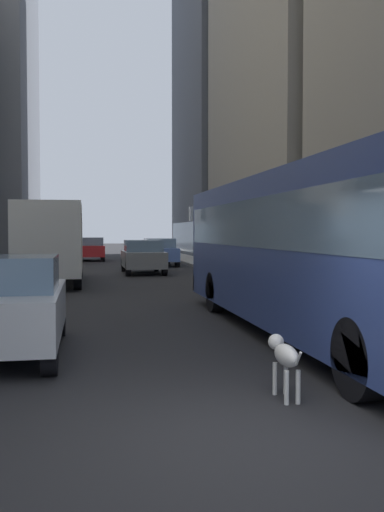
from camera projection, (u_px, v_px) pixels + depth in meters
name	position (u px, v px, depth m)	size (l,w,h in m)	color
ground_plane	(108.00, 261.00, 39.97)	(120.00, 120.00, 0.00)	#232326
sidewalk_left	(23.00, 260.00, 38.93)	(2.40, 110.00, 0.15)	gray
sidewalk_right	(188.00, 259.00, 41.01)	(2.40, 110.00, 0.15)	#9E9991
building_right_mid	(325.00, 54.00, 32.54)	(10.15, 15.81, 24.16)	gray
building_right_far	(246.00, 16.00, 48.30)	(10.52, 14.22, 40.31)	#4C515B
transit_bus	(314.00, 244.00, 11.06)	(2.78, 11.53, 3.05)	#33478C
car_grey_wagon	(143.00, 257.00, 27.59)	(1.88, 4.01, 1.62)	slate
car_silver_sedan	(5.00, 305.00, 9.34)	(1.78, 3.94, 1.62)	#B7BABF
car_blue_hatchback	(159.00, 252.00, 34.20)	(1.81, 4.55, 1.62)	#4C6BB7
car_red_coupe	(90.00, 249.00, 40.04)	(1.93, 3.91, 1.62)	red
box_truck	(52.00, 241.00, 22.23)	(2.30, 7.50, 3.05)	silver
dalmatian_dog	(284.00, 356.00, 6.95)	(0.22, 0.96, 0.72)	white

